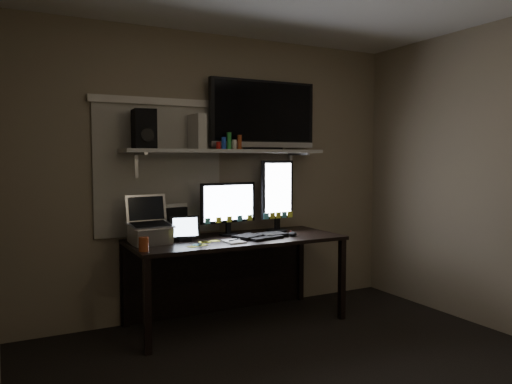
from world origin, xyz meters
TOP-DOWN VIEW (x-y plane):
  - back_wall at (0.00, 1.80)m, footprint 3.60×0.00m
  - window_blinds at (-0.55, 1.79)m, footprint 1.10×0.02m
  - desk at (0.00, 1.55)m, footprint 1.80×0.75m
  - wall_shelf at (0.00, 1.62)m, footprint 1.80×0.35m
  - monitor_landscape at (0.00, 1.59)m, footprint 0.54×0.12m
  - monitor_portrait at (0.49, 1.58)m, footprint 0.34×0.09m
  - keyboard at (0.20, 1.35)m, footprint 0.50×0.28m
  - mouse at (0.47, 1.29)m, footprint 0.09×0.12m
  - notepad at (-0.11, 1.24)m, footprint 0.14×0.20m
  - tablet at (-0.44, 1.47)m, footprint 0.25×0.13m
  - file_sorter at (-0.47, 1.68)m, footprint 0.23×0.14m
  - laptop at (-0.72, 1.47)m, footprint 0.35×0.30m
  - cup at (-0.85, 1.19)m, footprint 0.07×0.07m
  - sticky_notes at (-0.34, 1.29)m, footprint 0.35×0.29m
  - tv at (0.39, 1.67)m, footprint 1.04×0.19m
  - game_console at (-0.26, 1.65)m, footprint 0.08×0.25m
  - speaker at (-0.72, 1.62)m, footprint 0.19×0.22m
  - bottles at (0.01, 1.58)m, footprint 0.24×0.11m

SIDE VIEW (x-z plane):
  - desk at x=0.00m, z-range 0.19..0.92m
  - sticky_notes at x=-0.34m, z-range 0.73..0.73m
  - notepad at x=-0.11m, z-range 0.73..0.74m
  - keyboard at x=0.20m, z-range 0.73..0.76m
  - mouse at x=0.47m, z-range 0.73..0.77m
  - cup at x=-0.85m, z-range 0.73..0.83m
  - tablet at x=-0.44m, z-range 0.73..0.94m
  - file_sorter at x=-0.47m, z-range 0.73..1.01m
  - laptop at x=-0.72m, z-range 0.73..1.10m
  - monitor_landscape at x=0.00m, z-range 0.73..1.20m
  - monitor_portrait at x=0.49m, z-range 0.73..1.40m
  - back_wall at x=0.00m, z-range -0.55..3.05m
  - window_blinds at x=-0.55m, z-range 0.75..1.85m
  - wall_shelf at x=0.00m, z-range 1.45..1.48m
  - bottles at x=0.01m, z-range 1.48..1.63m
  - game_console at x=-0.26m, z-range 1.48..1.78m
  - speaker at x=-0.72m, z-range 1.48..1.79m
  - tv at x=0.39m, z-range 1.48..2.11m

